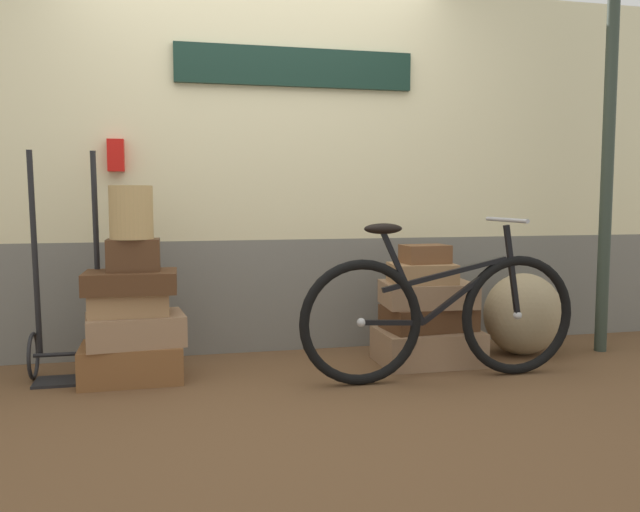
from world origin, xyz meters
TOP-DOWN VIEW (x-y plane):
  - ground at (0.00, 0.00)m, footprint 8.55×5.20m
  - station_building at (0.01, 0.85)m, footprint 6.55×0.74m
  - suitcase_0 at (-0.80, 0.24)m, footprint 0.57×0.41m
  - suitcase_1 at (-0.78, 0.23)m, footprint 0.58×0.43m
  - suitcase_2 at (-0.81, 0.26)m, footprint 0.44×0.33m
  - suitcase_3 at (-0.79, 0.23)m, footprint 0.51×0.36m
  - suitcase_4 at (-0.78, 0.24)m, footprint 0.29×0.18m
  - suitcase_5 at (1.00, 0.22)m, footprint 0.63×0.45m
  - suitcase_6 at (1.01, 0.23)m, footprint 0.57×0.39m
  - suitcase_7 at (1.01, 0.25)m, footprint 0.60×0.46m
  - suitcase_8 at (0.96, 0.22)m, footprint 0.42×0.32m
  - suitcase_9 at (0.98, 0.23)m, footprint 0.29×0.21m
  - wicker_basket at (-0.78, 0.24)m, footprint 0.24×0.24m
  - luggage_trolley at (-1.16, 0.36)m, footprint 0.42×0.36m
  - burlap_sack at (1.71, 0.29)m, footprint 0.53×0.45m
  - bicycle at (0.93, -0.15)m, footprint 1.67×0.46m

SIDE VIEW (x-z plane):
  - ground at x=0.00m, z-range -0.06..0.00m
  - suitcase_0 at x=-0.80m, z-range 0.00..0.21m
  - suitcase_5 at x=1.00m, z-range 0.00..0.21m
  - burlap_sack at x=1.71m, z-range 0.00..0.54m
  - suitcase_6 at x=1.01m, z-range 0.21..0.36m
  - suitcase_1 at x=-0.78m, z-range 0.21..0.38m
  - luggage_trolley at x=-1.16m, z-range -0.34..0.97m
  - bicycle at x=0.93m, z-range -0.09..0.84m
  - suitcase_7 at x=1.01m, z-range 0.36..0.51m
  - suitcase_2 at x=-0.81m, z-range 0.38..0.51m
  - suitcase_3 at x=-0.79m, z-range 0.51..0.63m
  - suitcase_8 at x=0.96m, z-range 0.51..0.63m
  - suitcase_9 at x=0.98m, z-range 0.63..0.75m
  - suitcase_4 at x=-0.78m, z-range 0.63..0.81m
  - wicker_basket at x=-0.78m, z-range 0.81..1.11m
  - station_building at x=0.01m, z-range 0.00..2.47m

